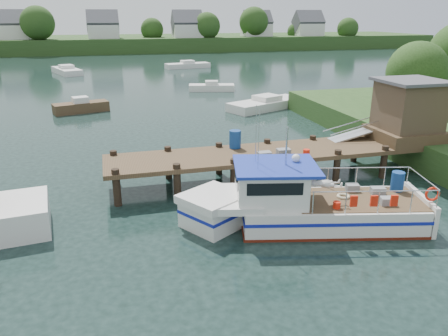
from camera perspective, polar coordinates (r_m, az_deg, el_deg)
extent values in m
plane|color=#172A26|center=(20.66, 1.59, -1.82)|extent=(160.00, 160.00, 0.00)
cylinder|color=#332114|center=(31.87, 23.32, 7.07)|extent=(0.50, 0.50, 3.05)
sphere|color=#274518|center=(31.51, 23.91, 11.40)|extent=(3.90, 3.90, 3.90)
cube|color=#29471D|center=(102.76, -12.47, 15.60)|extent=(140.00, 24.00, 3.00)
cylinder|color=#332114|center=(94.26, -22.89, 14.89)|extent=(0.60, 0.60, 4.80)
sphere|color=#274518|center=(94.14, -23.18, 17.03)|extent=(6.34, 6.34, 6.34)
cylinder|color=#332114|center=(95.62, -15.93, 15.13)|extent=(0.60, 0.60, 3.00)
sphere|color=#274518|center=(95.51, -16.06, 16.46)|extent=(3.96, 3.96, 3.96)
cylinder|color=#332114|center=(98.17, -9.29, 15.87)|extent=(0.60, 0.60, 3.60)
sphere|color=#274518|center=(98.05, -9.38, 17.42)|extent=(4.75, 4.75, 4.75)
cylinder|color=#332114|center=(96.04, -2.22, 16.20)|extent=(0.60, 0.60, 4.20)
sphere|color=#274518|center=(95.92, -2.25, 18.06)|extent=(5.54, 5.54, 5.54)
cylinder|color=#332114|center=(100.97, 3.86, 16.50)|extent=(0.60, 0.60, 4.80)
sphere|color=#274518|center=(100.85, 3.91, 18.52)|extent=(6.34, 6.34, 6.34)
cylinder|color=#332114|center=(106.90, 9.30, 15.98)|extent=(0.60, 0.60, 3.00)
sphere|color=#274518|center=(106.80, 9.37, 17.17)|extent=(3.96, 3.96, 3.96)
cylinder|color=#332114|center=(108.36, 15.73, 15.74)|extent=(0.60, 0.60, 3.60)
sphere|color=#274518|center=(108.25, 15.86, 17.14)|extent=(4.75, 4.75, 4.75)
cube|color=silver|center=(97.88, -25.80, 15.56)|extent=(6.00, 5.00, 3.00)
cube|color=#47474C|center=(97.83, -25.97, 16.66)|extent=(6.20, 5.09, 5.09)
cube|color=silver|center=(95.50, -15.45, 16.68)|extent=(6.00, 5.00, 3.00)
cube|color=#47474C|center=(95.45, -15.56, 17.81)|extent=(6.20, 5.09, 5.09)
cube|color=silver|center=(96.12, -4.81, 17.29)|extent=(6.00, 5.00, 3.00)
cube|color=#47474C|center=(96.07, -4.85, 18.42)|extent=(6.20, 5.09, 5.09)
cube|color=silver|center=(102.17, 4.25, 17.43)|extent=(6.00, 5.00, 3.00)
cube|color=#47474C|center=(102.12, 4.28, 18.49)|extent=(6.20, 5.09, 5.09)
cube|color=silver|center=(105.82, 10.87, 17.22)|extent=(6.00, 5.00, 3.00)
cube|color=#47474C|center=(105.77, 10.94, 18.24)|extent=(6.20, 5.09, 5.09)
cube|color=#4A3723|center=(20.87, 6.90, 2.04)|extent=(16.00, 3.00, 0.20)
cylinder|color=black|center=(18.45, -13.81, -2.92)|extent=(0.32, 0.32, 1.90)
cylinder|color=black|center=(20.88, -14.07, -0.29)|extent=(0.32, 0.32, 1.90)
cylinder|color=black|center=(18.63, -6.12, -2.22)|extent=(0.32, 0.32, 1.90)
cylinder|color=black|center=(21.04, -7.27, 0.31)|extent=(0.32, 0.32, 1.90)
cylinder|color=black|center=(19.13, 1.29, -1.51)|extent=(0.32, 0.32, 1.90)
cylinder|color=black|center=(21.49, -0.66, 0.88)|extent=(0.32, 0.32, 1.90)
cylinder|color=black|center=(19.94, 8.20, -0.83)|extent=(0.32, 0.32, 1.90)
cylinder|color=black|center=(22.22, 5.59, 1.41)|extent=(0.32, 0.32, 1.90)
cylinder|color=black|center=(21.02, 14.48, -0.19)|extent=(0.32, 0.32, 1.90)
cylinder|color=black|center=(23.19, 11.39, 1.89)|extent=(0.32, 0.32, 1.90)
cylinder|color=black|center=(22.33, 20.09, 0.38)|extent=(0.32, 0.32, 1.90)
cylinder|color=black|center=(24.38, 16.68, 2.31)|extent=(0.32, 0.32, 1.90)
cylinder|color=black|center=(23.83, 25.04, 0.88)|extent=(0.32, 0.32, 1.90)
cylinder|color=black|center=(25.76, 21.44, 2.67)|extent=(0.32, 0.32, 1.90)
cube|color=#4A3723|center=(24.20, 22.56, 4.09)|extent=(3.20, 3.00, 0.60)
cube|color=#483828|center=(23.91, 22.99, 7.33)|extent=(2.60, 2.60, 2.40)
cube|color=#47474C|center=(23.70, 23.40, 10.39)|extent=(3.00, 3.00, 0.15)
cube|color=#A5A8AD|center=(23.64, 16.78, 4.30)|extent=(3.34, 0.90, 0.79)
cylinder|color=silver|center=(23.19, 17.41, 5.23)|extent=(3.34, 0.05, 0.76)
cylinder|color=silver|center=(23.85, 16.40, 5.70)|extent=(3.34, 0.05, 0.76)
cube|color=slate|center=(19.55, 5.28, 1.70)|extent=(0.60, 0.40, 0.30)
cube|color=slate|center=(20.09, 7.77, 2.08)|extent=(0.60, 0.40, 0.30)
cylinder|color=red|center=(20.23, 10.71, 2.02)|extent=(0.30, 0.30, 0.28)
cylinder|color=navy|center=(20.95, 1.46, 3.79)|extent=(0.56, 0.56, 0.85)
cube|color=silver|center=(16.86, 13.61, -5.63)|extent=(6.96, 4.04, 1.00)
cube|color=silver|center=(16.27, -1.43, -6.01)|extent=(2.55, 2.55, 1.00)
cube|color=silver|center=(16.01, -1.45, -3.97)|extent=(2.81, 2.77, 0.30)
cube|color=silver|center=(16.05, 1.67, -4.01)|extent=(2.26, 2.82, 0.26)
cube|color=#131D96|center=(16.81, 13.64, -5.24)|extent=(7.05, 4.09, 0.12)
cube|color=#131D96|center=(16.21, -1.43, -5.61)|extent=(2.59, 2.59, 0.12)
cube|color=#58190C|center=(17.06, 13.49, -7.02)|extent=(7.05, 4.08, 0.12)
cube|color=#4A3723|center=(16.97, 17.16, -3.93)|extent=(5.12, 3.37, 0.03)
cube|color=silver|center=(18.03, 24.14, -4.88)|extent=(0.77, 2.58, 1.18)
cube|color=silver|center=(15.96, 6.07, -2.12)|extent=(2.89, 2.76, 1.31)
cube|color=black|center=(14.81, 6.69, -2.80)|extent=(1.87, 0.47, 0.44)
cube|color=black|center=(16.93, 5.59, 0.12)|extent=(1.87, 0.47, 0.44)
cube|color=black|center=(15.74, 1.67, -1.31)|extent=(0.39, 1.53, 0.44)
cube|color=#1930A1|center=(15.74, 6.79, 0.25)|extent=(3.46, 3.14, 0.10)
cylinder|color=silver|center=(15.57, 8.16, 2.83)|extent=(0.08, 0.08, 1.39)
cylinder|color=silver|center=(14.91, 4.54, 3.62)|extent=(0.03, 0.03, 2.09)
cylinder|color=silver|center=(15.75, 4.20, 4.49)|extent=(0.03, 0.03, 2.09)
sphere|color=silver|center=(16.15, 9.38, 1.27)|extent=(0.38, 0.38, 0.31)
cylinder|color=silver|center=(15.67, 19.27, -2.88)|extent=(4.25, 1.03, 0.04)
cylinder|color=silver|center=(17.78, 16.61, 0.04)|extent=(4.25, 1.03, 0.04)
cylinder|color=silver|center=(17.58, 24.64, -1.19)|extent=(0.59, 2.34, 0.04)
cylinder|color=silver|center=(15.20, 11.54, -4.54)|extent=(0.05, 0.05, 0.83)
cylinder|color=silver|center=(17.37, 9.79, -1.33)|extent=(0.05, 0.05, 0.83)
cylinder|color=silver|center=(15.50, 15.63, -4.40)|extent=(0.05, 0.05, 0.83)
cylinder|color=silver|center=(17.63, 13.39, -1.27)|extent=(0.05, 0.05, 0.83)
cylinder|color=silver|center=(15.87, 19.55, -4.25)|extent=(0.05, 0.05, 0.83)
cylinder|color=silver|center=(17.96, 16.88, -1.20)|extent=(0.05, 0.05, 0.83)
cylinder|color=silver|center=(16.32, 23.26, -4.09)|extent=(0.05, 0.05, 0.83)
cylinder|color=silver|center=(18.35, 20.23, -1.14)|extent=(0.05, 0.05, 0.83)
cylinder|color=silver|center=(16.72, 26.11, -3.96)|extent=(0.05, 0.05, 0.83)
cylinder|color=silver|center=(18.72, 22.83, -1.09)|extent=(0.05, 0.05, 0.83)
cube|color=slate|center=(16.77, 20.59, -4.06)|extent=(0.59, 0.46, 0.28)
cube|color=slate|center=(17.59, 19.45, -2.83)|extent=(0.59, 0.46, 0.28)
cube|color=slate|center=(17.60, 16.41, -2.48)|extent=(0.54, 0.43, 0.28)
cylinder|color=navy|center=(18.14, 21.72, -1.64)|extent=(0.59, 0.59, 0.77)
cylinder|color=red|center=(15.92, 14.51, -4.72)|extent=(0.31, 0.31, 0.26)
torus|color=#BFB28C|center=(16.94, 15.32, -3.59)|extent=(0.59, 0.59, 0.10)
torus|color=red|center=(17.14, 25.57, -3.09)|extent=(0.55, 0.21, 0.54)
cube|color=red|center=(15.54, 16.59, -4.17)|extent=(0.26, 0.14, 0.39)
cube|color=red|center=(15.77, 19.00, -4.08)|extent=(0.26, 0.14, 0.39)
cube|color=red|center=(16.03, 21.34, -3.99)|extent=(0.26, 0.14, 0.39)
imported|color=silver|center=(16.01, 12.40, -1.98)|extent=(0.48, 0.63, 1.53)
cube|color=#4A3723|center=(37.42, -18.17, 7.54)|extent=(4.50, 2.54, 0.79)
cube|color=silver|center=(37.32, -18.26, 8.44)|extent=(1.43, 1.31, 0.51)
cube|color=silver|center=(66.39, -4.78, 13.19)|extent=(6.71, 3.11, 0.70)
cube|color=silver|center=(66.33, -4.79, 13.65)|extent=(2.01, 1.80, 0.45)
cube|color=silver|center=(45.94, -1.63, 10.46)|extent=(4.88, 2.59, 0.65)
cube|color=silver|center=(45.87, -1.64, 11.06)|extent=(1.52, 1.38, 0.42)
cube|color=silver|center=(37.18, 5.60, 8.28)|extent=(7.45, 5.10, 0.71)
cube|color=silver|center=(37.08, 5.63, 9.09)|extent=(2.50, 2.36, 0.46)
cube|color=silver|center=(63.00, -19.84, 11.83)|extent=(4.45, 7.31, 0.75)
cube|color=silver|center=(62.94, -19.90, 12.34)|extent=(2.20, 2.37, 0.48)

